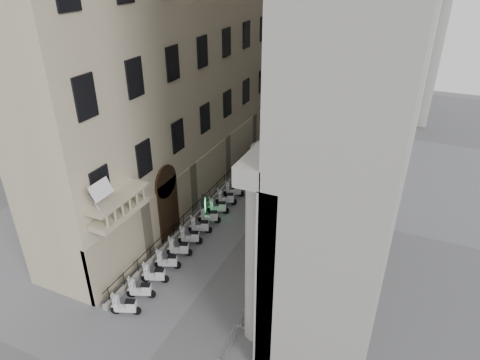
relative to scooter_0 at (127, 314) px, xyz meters
The scene contains 29 objects.
iron_fence 13.76m from the scooter_0, 95.44° to the left, with size 0.30×28.00×1.40m, color black, non-canonical shape.
blue_awning 22.84m from the scooter_0, 71.77° to the left, with size 1.60×3.00×3.00m, color navy, non-canonical shape.
flag 1.22m from the scooter_0, 145.31° to the left, with size 1.00×1.40×8.20m, color #9E0C11, non-canonical shape.
scooter_0 is the anchor object (origin of this frame).
scooter_1 1.47m from the scooter_0, 90.00° to the left, with size 0.56×1.40×1.50m, color silver, non-canonical shape.
scooter_2 2.93m from the scooter_0, 90.00° to the left, with size 0.56×1.40×1.50m, color silver, non-canonical shape.
scooter_3 4.40m from the scooter_0, 90.00° to the left, with size 0.56×1.40×1.50m, color silver, non-canonical shape.
scooter_4 5.86m from the scooter_0, 90.00° to the left, with size 0.56×1.40×1.50m, color silver, non-canonical shape.
scooter_5 7.33m from the scooter_0, 90.00° to the left, with size 0.56×1.40×1.50m, color silver, non-canonical shape.
scooter_6 8.79m from the scooter_0, 90.00° to the left, with size 0.56×1.40×1.50m, color silver, non-canonical shape.
scooter_7 10.26m from the scooter_0, 90.00° to the left, with size 0.56×1.40×1.50m, color silver, non-canonical shape.
scooter_8 11.72m from the scooter_0, 90.00° to the left, with size 0.56×1.40×1.50m, color silver, non-canonical shape.
scooter_9 13.19m from the scooter_0, 90.00° to the left, with size 0.56×1.40×1.50m, color silver, non-canonical shape.
scooter_10 14.65m from the scooter_0, 90.00° to the left, with size 0.56×1.40×1.50m, color silver, non-canonical shape.
scooter_11 16.12m from the scooter_0, 90.00° to the left, with size 0.56×1.40×1.50m, color silver, non-canonical shape.
barrier_0 6.44m from the scooter_0, ahead, with size 0.60×2.40×1.10m, color #A6A8AE, non-canonical shape.
barrier_1 7.10m from the scooter_0, 25.19° to the left, with size 0.60×2.40×1.10m, color #A6A8AE, non-canonical shape.
barrier_2 8.47m from the scooter_0, 40.69° to the left, with size 0.60×2.40×1.10m, color #A6A8AE, non-canonical shape.
barrier_3 10.27m from the scooter_0, 51.32° to the left, with size 0.60×2.40×1.10m, color #A6A8AE, non-canonical shape.
barrier_4 12.33m from the scooter_0, 58.60° to the left, with size 0.60×2.40×1.10m, color #A6A8AE, non-canonical shape.
barrier_5 14.52m from the scooter_0, 63.75° to the left, with size 0.60×2.40×1.10m, color #A6A8AE, non-canonical shape.
barrier_6 16.80m from the scooter_0, 67.52° to the left, with size 0.60×2.40×1.10m, color #A6A8AE, non-canonical shape.
barrier_7 19.13m from the scooter_0, 70.39° to the left, with size 0.60×2.40×1.10m, color #A6A8AE, non-canonical shape.
security_tent 20.96m from the scooter_0, 86.63° to the left, with size 3.74×3.74×3.04m.
street_lamp 21.80m from the scooter_0, 89.48° to the left, with size 2.71×0.51×8.32m.
info_kiosk 10.67m from the scooter_0, 93.87° to the left, with size 0.60×0.93×1.91m.
pedestrian_a 20.27m from the scooter_0, 82.91° to the left, with size 0.71×0.47×1.95m, color #0D1634.
pedestrian_b 22.39m from the scooter_0, 81.00° to the left, with size 0.81×0.63×1.66m, color black.
pedestrian_c 31.72m from the scooter_0, 88.20° to the left, with size 0.87×0.56×1.78m, color black.
Camera 1 is at (10.20, -9.50, 18.18)m, focal length 32.00 mm.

